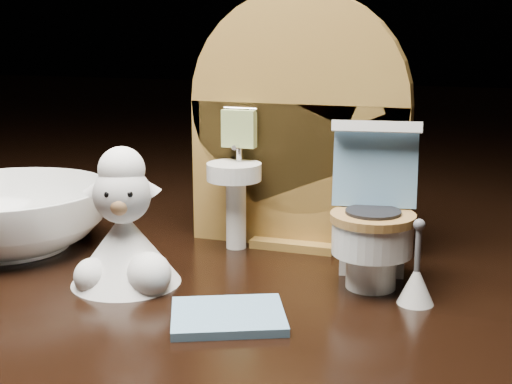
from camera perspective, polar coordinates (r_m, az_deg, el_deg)
backdrop_panel at (r=0.42m, az=3.30°, el=4.43°), size 0.13×0.05×0.15m
toy_toilet at (r=0.37m, az=9.35°, el=-2.60°), size 0.05×0.06×0.08m
bath_mat at (r=0.33m, az=-2.25°, el=-9.90°), size 0.06×0.06×0.00m
toilet_brush at (r=0.35m, az=12.69°, el=-7.01°), size 0.02×0.02×0.04m
plush_lamb at (r=0.37m, az=-10.47°, el=-3.53°), size 0.06×0.06×0.07m
ceramic_bowl at (r=0.45m, az=-19.16°, el=-1.94°), size 0.15×0.15×0.04m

